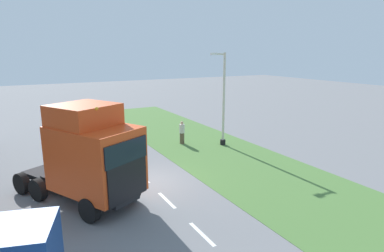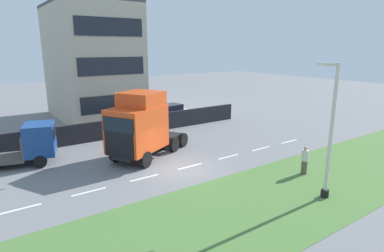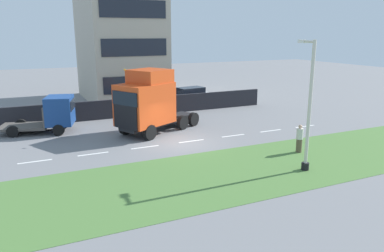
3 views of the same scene
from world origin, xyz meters
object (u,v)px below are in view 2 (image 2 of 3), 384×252
lorry_cab (140,126)px  parked_car (169,115)px  pedestrian (305,161)px  lamp_post (329,140)px  flatbed_truck (33,143)px

lorry_cab → parked_car: size_ratio=1.47×
pedestrian → lamp_post: bearing=144.9°
lamp_post → pedestrian: (2.43, -1.71, -2.15)m
parked_car → lorry_cab: bearing=130.4°
flatbed_truck → lamp_post: lamp_post is taller
flatbed_truck → lamp_post: (-13.59, -11.05, 1.62)m
parked_car → lamp_post: (-18.04, 1.70, 2.05)m
lorry_cab → parked_car: lorry_cab is taller
parked_car → lamp_post: bearing=166.2°
flatbed_truck → pedestrian: 16.95m
lorry_cab → lamp_post: 11.51m
lamp_post → pedestrian: bearing=-35.1°
lorry_cab → flatbed_truck: size_ratio=1.26×
flatbed_truck → parked_car: 13.51m
lorry_cab → lamp_post: size_ratio=1.03×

